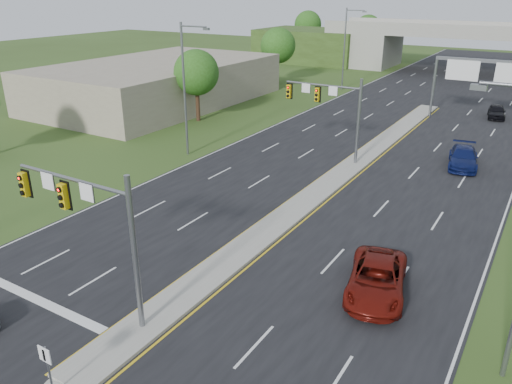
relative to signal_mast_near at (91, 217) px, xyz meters
The scene contains 19 objects.
ground 5.24m from the signal_mast_near, ahead, with size 240.00×240.00×0.00m, color #2F4518.
road 35.46m from the signal_mast_near, 86.31° to the left, with size 24.00×160.00×0.02m, color black.
median 23.64m from the signal_mast_near, 84.40° to the left, with size 2.00×54.00×0.16m, color gray.
lane_markings 29.41m from the signal_mast_near, 86.72° to the left, with size 23.72×160.00×0.01m.
signal_mast_near is the anchor object (origin of this frame).
signal_mast_far 25.00m from the signal_mast_near, 90.00° to the left, with size 6.62×0.60×7.00m.
keep_right_sign 5.94m from the signal_mast_near, 63.06° to the right, with size 0.60×0.13×2.20m.
sign_gantry 45.88m from the signal_mast_near, 78.75° to the left, with size 11.58×0.44×6.67m.
overpass 80.11m from the signal_mast_near, 88.38° to the left, with size 80.00×14.00×8.10m.
lightpole_l_mid 22.95m from the signal_mast_near, 118.79° to the left, with size 2.85×0.25×11.00m.
lightpole_l_far 56.19m from the signal_mast_near, 101.33° to the left, with size 2.85×0.25×11.00m.
tree_l_near 34.92m from the signal_mast_near, 120.53° to the left, with size 4.80×4.80×7.60m.
tree_l_mid 59.21m from the signal_mast_near, 111.54° to the left, with size 5.20×5.20×8.12m.
tree_back_a 100.64m from the signal_mast_near, 110.80° to the left, with size 6.00×6.00×8.85m.
tree_back_b 96.56m from the signal_mast_near, 103.01° to the left, with size 5.60×5.60×8.32m.
commercial_building 44.77m from the signal_mast_near, 128.34° to the left, with size 18.00×30.00×5.00m, color gray.
car_far_a 13.21m from the signal_mast_near, 38.39° to the left, with size 2.58×5.59×1.55m, color #5E0F09.
car_far_b 30.99m from the signal_mast_near, 71.26° to the left, with size 2.16×5.31×1.54m, color #0B1446.
car_far_c 49.48m from the signal_mast_near, 78.38° to the left, with size 1.73×4.30×1.47m, color black.
Camera 1 is at (13.25, -12.41, 13.51)m, focal length 35.00 mm.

